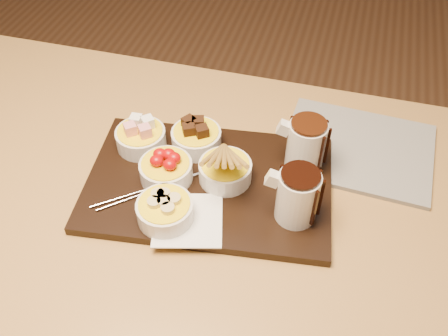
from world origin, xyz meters
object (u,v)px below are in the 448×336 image
(pitcher_dark_chocolate, at_px, (297,197))
(dining_table, at_px, (152,217))
(newspaper, at_px, (357,149))
(pitcher_milk_chocolate, at_px, (306,145))
(bowl_strawberries, at_px, (166,171))
(serving_board, at_px, (209,183))

(pitcher_dark_chocolate, bearing_deg, dining_table, 170.65)
(dining_table, relative_size, pitcher_dark_chocolate, 12.02)
(newspaper, bearing_deg, dining_table, -148.44)
(pitcher_dark_chocolate, bearing_deg, pitcher_milk_chocolate, 85.60)
(bowl_strawberries, xyz_separation_m, pitcher_milk_chocolate, (0.24, 0.11, 0.03))
(dining_table, xyz_separation_m, pitcher_milk_chocolate, (0.28, 0.12, 0.17))
(serving_board, bearing_deg, newspaper, 26.68)
(newspaper, bearing_deg, pitcher_dark_chocolate, -110.21)
(bowl_strawberries, relative_size, pitcher_milk_chocolate, 1.00)
(pitcher_dark_chocolate, height_order, pitcher_milk_chocolate, same)
(dining_table, bearing_deg, serving_board, 13.37)
(dining_table, bearing_deg, pitcher_milk_chocolate, 22.84)
(pitcher_dark_chocolate, bearing_deg, serving_board, 160.02)
(dining_table, bearing_deg, newspaper, 28.21)
(dining_table, bearing_deg, pitcher_dark_chocolate, -2.28)
(serving_board, height_order, pitcher_milk_chocolate, pitcher_milk_chocolate)
(serving_board, relative_size, newspaper, 1.54)
(serving_board, xyz_separation_m, newspaper, (0.27, 0.18, -0.00))
(bowl_strawberries, distance_m, pitcher_dark_chocolate, 0.25)
(bowl_strawberries, bearing_deg, pitcher_dark_chocolate, -5.58)
(pitcher_dark_chocolate, distance_m, newspaper, 0.24)
(dining_table, relative_size, newspaper, 4.01)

